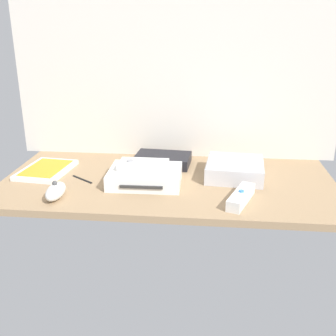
{
  "coord_description": "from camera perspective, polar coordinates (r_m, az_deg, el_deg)",
  "views": [
    {
      "loc": [
        11.41,
        -112.07,
        45.4
      ],
      "look_at": [
        0.0,
        0.0,
        4.0
      ],
      "focal_mm": 43.03,
      "sensor_mm": 36.0,
      "label": 1
    }
  ],
  "objects": [
    {
      "name": "ground_plane",
      "position": [
        1.22,
        0.0,
        -2.21
      ],
      "size": [
        100.0,
        48.0,
        2.0
      ],
      "primitive_type": "cube",
      "color": "#9E7F5B",
      "rests_on": "ground"
    },
    {
      "name": "back_wall",
      "position": [
        1.38,
        1.07,
        14.6
      ],
      "size": [
        110.0,
        1.2,
        64.0
      ],
      "primitive_type": "cube",
      "color": "silver",
      "rests_on": "ground"
    },
    {
      "name": "game_console",
      "position": [
        1.19,
        -3.25,
        -1.19
      ],
      "size": [
        21.29,
        16.8,
        4.4
      ],
      "rotation": [
        0.0,
        0.0,
        0.02
      ],
      "color": "white",
      "rests_on": "ground_plane"
    },
    {
      "name": "mini_computer",
      "position": [
        1.25,
        9.43,
        -0.16
      ],
      "size": [
        18.37,
        18.37,
        5.3
      ],
      "rotation": [
        0.0,
        0.0,
        -0.08
      ],
      "color": "silver",
      "rests_on": "ground_plane"
    },
    {
      "name": "game_case",
      "position": [
        1.34,
        -16.86,
        -0.25
      ],
      "size": [
        15.51,
        20.31,
        1.56
      ],
      "rotation": [
        0.0,
        0.0,
        -0.1
      ],
      "color": "white",
      "rests_on": "ground_plane"
    },
    {
      "name": "network_router",
      "position": [
        1.34,
        -0.74,
        1.18
      ],
      "size": [
        18.84,
        13.33,
        3.4
      ],
      "rotation": [
        0.0,
        0.0,
        -0.07
      ],
      "color": "black",
      "rests_on": "ground_plane"
    },
    {
      "name": "remote_wand",
      "position": [
        1.08,
        10.3,
        -4.06
      ],
      "size": [
        8.52,
        15.13,
        3.4
      ],
      "rotation": [
        0.0,
        0.0,
        -0.35
      ],
      "color": "white",
      "rests_on": "ground_plane"
    },
    {
      "name": "remote_nunchuk",
      "position": [
        1.13,
        -15.63,
        -3.18
      ],
      "size": [
        4.48,
        10.04,
        5.1
      ],
      "rotation": [
        0.0,
        0.0,
        -0.01
      ],
      "color": "white",
      "rests_on": "ground_plane"
    },
    {
      "name": "remote_classic_pad",
      "position": [
        1.19,
        -3.5,
        0.43
      ],
      "size": [
        14.44,
        8.07,
        2.4
      ],
      "rotation": [
        0.0,
        0.0,
        -0.01
      ],
      "color": "white",
      "rests_on": "game_console"
    },
    {
      "name": "stylus_pen",
      "position": [
        1.25,
        -12.04,
        -1.48
      ],
      "size": [
        7.71,
        5.83,
        0.7
      ],
      "primitive_type": "cylinder",
      "rotation": [
        0.0,
        1.57,
        2.52
      ],
      "color": "black",
      "rests_on": "ground_plane"
    }
  ]
}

